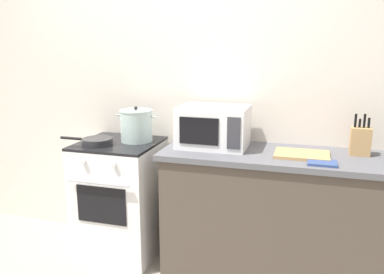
{
  "coord_description": "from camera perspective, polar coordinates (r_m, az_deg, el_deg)",
  "views": [
    {
      "loc": [
        1.05,
        -2.11,
        1.65
      ],
      "look_at": [
        0.25,
        0.6,
        1.0
      ],
      "focal_mm": 37.36,
      "sensor_mm": 36.0,
      "label": 1
    }
  ],
  "objects": [
    {
      "name": "back_wall",
      "position": [
        3.19,
        2.86,
        5.75
      ],
      "size": [
        4.4,
        0.1,
        2.5
      ],
      "primitive_type": "cube",
      "color": "silver",
      "rests_on": "ground_plane"
    },
    {
      "name": "lower_cabinet_right",
      "position": [
        2.99,
        12.47,
        -11.26
      ],
      "size": [
        1.64,
        0.56,
        0.88
      ],
      "primitive_type": "cube",
      "color": "#4C4238",
      "rests_on": "ground_plane"
    },
    {
      "name": "countertop_right",
      "position": [
        2.83,
        12.93,
        -2.74
      ],
      "size": [
        1.7,
        0.6,
        0.04
      ],
      "primitive_type": "cube",
      "color": "#59595E",
      "rests_on": "lower_cabinet_right"
    },
    {
      "name": "stove",
      "position": [
        3.27,
        -10.16,
        -8.57
      ],
      "size": [
        0.6,
        0.64,
        0.92
      ],
      "color": "white",
      "rests_on": "ground_plane"
    },
    {
      "name": "stock_pot",
      "position": [
        3.12,
        -7.95,
        1.63
      ],
      "size": [
        0.34,
        0.25,
        0.27
      ],
      "color": "silver",
      "rests_on": "stove"
    },
    {
      "name": "frying_pan",
      "position": [
        3.08,
        -13.49,
        -0.61
      ],
      "size": [
        0.43,
        0.23,
        0.05
      ],
      "color": "#28282B",
      "rests_on": "stove"
    },
    {
      "name": "microwave",
      "position": [
        2.92,
        3.07,
        1.49
      ],
      "size": [
        0.5,
        0.37,
        0.3
      ],
      "color": "white",
      "rests_on": "countertop_right"
    },
    {
      "name": "cutting_board",
      "position": [
        2.8,
        15.41,
        -2.42
      ],
      "size": [
        0.36,
        0.26,
        0.02
      ],
      "primitive_type": "cube",
      "color": "tan",
      "rests_on": "countertop_right"
    },
    {
      "name": "knife_block",
      "position": [
        2.94,
        22.9,
        -0.49
      ],
      "size": [
        0.13,
        0.1,
        0.28
      ],
      "color": "tan",
      "rests_on": "countertop_right"
    },
    {
      "name": "oven_mitt",
      "position": [
        2.65,
        18.1,
        -3.53
      ],
      "size": [
        0.18,
        0.14,
        0.02
      ],
      "primitive_type": "cube",
      "color": "#33477A",
      "rests_on": "countertop_right"
    }
  ]
}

